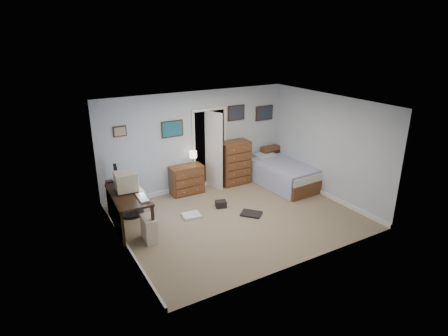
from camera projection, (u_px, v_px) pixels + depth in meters
The scene contains 15 objects.
floor at pixel (238, 218), 8.22m from camera, with size 5.00×4.00×0.02m, color gray.
computer_desk at pixel (124, 203), 7.43m from camera, with size 0.74×1.46×0.82m.
crt_monitor at pixel (126, 182), 7.47m from camera, with size 0.45×0.42×0.40m.
keyboard at pixel (142, 198), 7.20m from camera, with size 0.16×0.44×0.03m, color beige.
pc_tower at pixel (149, 229), 7.25m from camera, with size 0.25×0.47×0.49m.
office_chair at pixel (126, 196), 8.19m from camera, with size 0.65×0.65×1.16m.
media_stack at pixel (111, 197), 8.33m from camera, with size 0.15×0.15×0.76m, color maroon.
low_dresser at pixel (187, 180), 9.34m from camera, with size 0.81×0.41×0.72m, color brown.
table_lamp at pixel (193, 155), 9.22m from camera, with size 0.18×0.18×0.35m.
doorway at pixel (204, 146), 9.88m from camera, with size 0.96×1.12×2.05m.
tall_dresser at pixel (234, 163), 9.89m from camera, with size 0.79×0.46×1.16m, color brown.
headboard_bookcase at pixel (275, 158), 10.71m from camera, with size 0.91×0.27×0.81m.
bed at pixel (281, 174), 9.87m from camera, with size 1.18×2.06×0.66m.
wall_posters at pixel (217, 119), 9.48m from camera, with size 4.38×0.04×0.60m.
floor_clutter at pixel (220, 211), 8.43m from camera, with size 1.68×1.08×0.15m.
Camera 1 is at (-3.94, -6.19, 3.86)m, focal length 30.00 mm.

